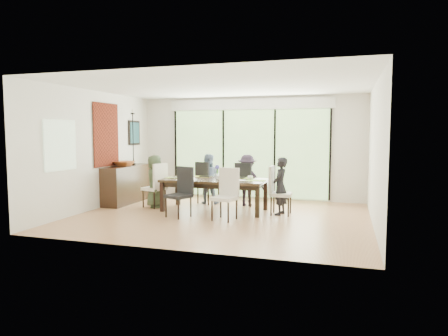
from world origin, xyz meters
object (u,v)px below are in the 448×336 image
(laptop, at_px, (178,178))
(sideboard, at_px, (127,184))
(cup_c, at_px, (250,178))
(bowl, at_px, (124,164))
(chair_left_end, at_px, (154,185))
(chair_right_end, at_px, (281,190))
(vase, at_px, (217,176))
(chair_far_left, at_px, (208,182))
(chair_near_right, at_px, (224,194))
(chair_near_left, at_px, (178,192))
(person_far_right, at_px, (247,180))
(cup_b, at_px, (219,178))
(person_left_end, at_px, (155,181))
(cup_a, at_px, (188,175))
(person_far_left, at_px, (208,179))
(chair_far_right, at_px, (247,184))
(table_top, at_px, (214,180))
(person_right_end, at_px, (280,186))

(laptop, xyz_separation_m, sideboard, (-1.59, 0.45, -0.26))
(cup_c, relative_size, bowl, 0.24)
(chair_left_end, height_order, chair_right_end, same)
(vase, bearing_deg, chair_far_left, 122.01)
(chair_near_right, distance_m, laptop, 1.57)
(chair_near_left, xyz_separation_m, bowl, (-1.94, 1.12, 0.46))
(chair_left_end, relative_size, person_far_right, 0.85)
(chair_right_end, relative_size, cup_b, 11.00)
(vase, bearing_deg, chair_right_end, -1.97)
(person_left_end, bearing_deg, cup_a, -92.90)
(person_far_left, distance_m, cup_b, 1.12)
(chair_near_right, height_order, cup_b, chair_near_right)
(chair_far_left, relative_size, chair_far_right, 1.00)
(table_top, relative_size, chair_far_left, 2.18)
(chair_right_end, height_order, chair_near_right, same)
(vase, bearing_deg, chair_left_end, -178.15)
(table_top, distance_m, chair_right_end, 1.51)
(chair_far_left, height_order, sideboard, chair_far_left)
(cup_a, relative_size, cup_b, 1.24)
(chair_far_left, xyz_separation_m, vase, (0.50, -0.80, 0.25))
(person_left_end, xyz_separation_m, person_far_left, (1.03, 0.83, 0.00))
(laptop, bearing_deg, cup_a, 30.27)
(chair_near_left, xyz_separation_m, chair_near_right, (1.00, 0.00, 0.00))
(person_far_right, distance_m, sideboard, 3.03)
(chair_near_left, distance_m, person_far_left, 1.70)
(cup_a, bearing_deg, chair_near_right, -40.36)
(chair_far_left, xyz_separation_m, person_far_left, (0.00, -0.02, 0.09))
(cup_a, height_order, cup_c, same)
(person_left_end, height_order, person_far_right, same)
(person_far_right, relative_size, bowl, 2.51)
(person_right_end, height_order, person_far_left, same)
(table_top, height_order, person_left_end, person_left_end)
(chair_far_right, relative_size, person_left_end, 0.85)
(table_top, bearing_deg, cup_a, 167.91)
(table_top, xyz_separation_m, person_far_right, (0.55, 0.83, -0.07))
(person_right_end, xyz_separation_m, person_far_right, (-0.93, 0.83, 0.00))
(chair_near_right, relative_size, person_right_end, 0.85)
(person_far_right, bearing_deg, chair_right_end, 134.24)
(person_far_right, bearing_deg, person_left_end, 17.62)
(person_far_left, distance_m, person_far_right, 1.00)
(person_far_right, xyz_separation_m, bowl, (-2.99, -0.58, 0.37))
(person_right_end, distance_m, cup_c, 0.70)
(chair_far_left, bearing_deg, table_top, 142.57)
(table_top, height_order, chair_near_right, chair_near_right)
(sideboard, bearing_deg, chair_right_end, -5.08)
(chair_left_end, xyz_separation_m, person_far_left, (1.05, 0.83, 0.09))
(chair_right_end, height_order, person_left_end, person_left_end)
(person_far_right, bearing_deg, sideboard, 4.52)
(chair_right_end, height_order, chair_near_left, same)
(chair_near_right, height_order, cup_c, chair_near_right)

